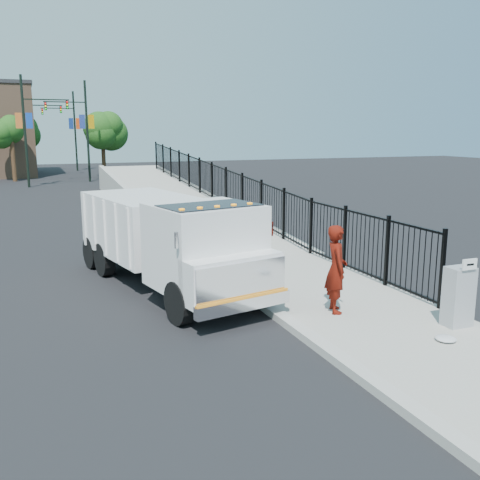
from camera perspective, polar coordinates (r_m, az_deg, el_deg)
name	(u,v)px	position (r m, az deg, el deg)	size (l,w,h in m)	color
ground	(261,306)	(12.82, 2.28, -7.02)	(120.00, 120.00, 0.00)	black
sidewalk	(380,320)	(12.10, 14.68, -8.26)	(3.55, 12.00, 0.12)	#9E998E
curb	(301,331)	(11.11, 6.54, -9.65)	(0.30, 12.00, 0.16)	#ADAAA3
ramp	(174,210)	(28.30, -7.03, 3.19)	(3.95, 24.00, 1.70)	#9E998E
iron_fence	(226,201)	(24.82, -1.51, 4.20)	(0.10, 28.00, 1.80)	black
truck	(169,236)	(13.95, -7.54, 0.38)	(3.73, 7.60, 2.49)	black
worker	(336,269)	(11.98, 10.23, -3.06)	(0.72, 0.47, 1.96)	#560F06
utility_cabinet	(458,297)	(11.92, 22.27, -5.61)	(0.55, 0.40, 1.25)	gray
arrow_sign	(470,264)	(11.58, 23.29, -2.40)	(0.35, 0.04, 0.22)	white
debris	(446,338)	(11.17, 21.09, -9.78)	(0.40, 0.40, 0.10)	silver
light_pole_0	(29,127)	(42.28, -21.58, 11.17)	(3.77, 0.22, 8.00)	black
light_pole_1	(83,127)	(45.54, -16.39, 11.47)	(3.78, 0.22, 8.00)	black
light_pole_2	(30,128)	(51.96, -21.52, 11.10)	(3.77, 0.22, 8.00)	black
light_pole_3	(72,128)	(58.34, -17.50, 11.33)	(3.78, 0.22, 8.00)	black
tree_0	(11,133)	(47.74, -23.23, 10.46)	(2.26, 2.26, 5.13)	#382314
tree_1	(102,132)	(49.87, -14.47, 11.07)	(2.82, 2.82, 5.41)	#382314
tree_2	(22,132)	(58.86, -22.27, 10.63)	(3.31, 3.31, 5.66)	#382314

